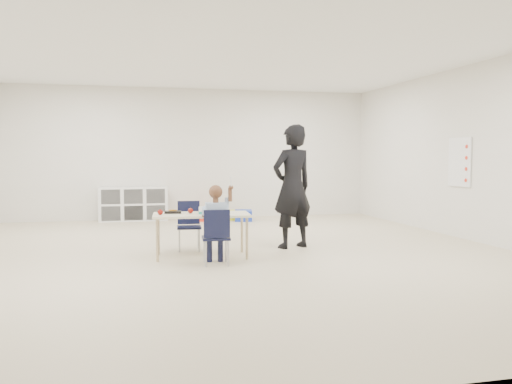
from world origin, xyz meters
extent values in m
plane|color=beige|center=(0.00, 0.00, 0.00)|extent=(9.00, 9.00, 0.00)
plane|color=white|center=(0.00, 0.00, 2.80)|extent=(9.00, 9.00, 0.00)
cube|color=white|center=(0.00, 4.50, 1.40)|extent=(8.00, 0.02, 2.80)
cube|color=white|center=(0.00, -4.50, 1.40)|extent=(8.00, 0.02, 2.80)
cube|color=white|center=(4.00, 0.00, 1.40)|extent=(0.02, 9.00, 2.80)
cube|color=beige|center=(-0.37, -0.11, 0.57)|extent=(1.32, 0.74, 0.03)
cube|color=black|center=(-0.29, -0.09, 0.60)|extent=(0.23, 0.18, 0.03)
cube|color=black|center=(-0.74, 0.02, 0.60)|extent=(0.23, 0.18, 0.03)
cube|color=white|center=(-0.38, -0.24, 0.63)|extent=(0.08, 0.08, 0.10)
ellipsoid|color=tan|center=(-0.07, -0.21, 0.62)|extent=(0.09, 0.09, 0.07)
sphere|color=maroon|center=(-0.51, -0.05, 0.62)|extent=(0.07, 0.07, 0.07)
sphere|color=maroon|center=(-0.91, -0.14, 0.62)|extent=(0.07, 0.07, 0.07)
cube|color=white|center=(-1.20, 4.28, 0.35)|extent=(1.40, 0.40, 0.70)
cube|color=white|center=(3.98, 0.60, 1.25)|extent=(0.02, 0.60, 0.80)
imported|color=black|center=(1.03, 0.31, 0.90)|extent=(0.76, 0.62, 1.80)
cube|color=red|center=(0.21, 3.98, 0.12)|extent=(0.50, 0.57, 0.24)
cube|color=yellow|center=(0.84, 3.98, 0.10)|extent=(0.36, 0.43, 0.19)
cube|color=#1734B3|center=(1.03, 3.74, 0.11)|extent=(0.43, 0.51, 0.22)
camera|label=1|loc=(-1.34, -7.25, 1.35)|focal=38.00mm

